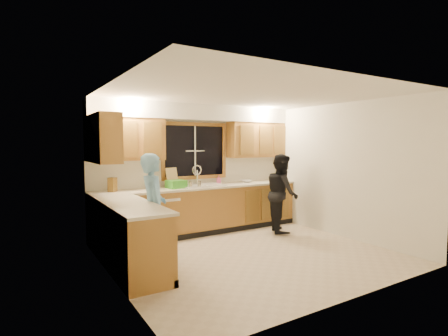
% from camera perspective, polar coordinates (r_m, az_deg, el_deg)
% --- Properties ---
extents(floor, '(4.20, 4.20, 0.00)m').
position_cam_1_polar(floor, '(5.70, 4.20, -13.85)').
color(floor, '#C5B197').
rests_on(floor, ground).
extents(ceiling, '(4.20, 4.20, 0.00)m').
position_cam_1_polar(ceiling, '(5.48, 4.34, 11.90)').
color(ceiling, white).
extents(wall_back, '(4.20, 0.00, 4.20)m').
position_cam_1_polar(wall_back, '(7.07, -4.80, -0.04)').
color(wall_back, silver).
rests_on(wall_back, ground).
extents(wall_left, '(0.00, 3.80, 3.80)m').
position_cam_1_polar(wall_left, '(4.55, -17.70, -2.45)').
color(wall_left, silver).
rests_on(wall_left, ground).
extents(wall_right, '(0.00, 3.80, 3.80)m').
position_cam_1_polar(wall_right, '(6.89, 18.56, -0.34)').
color(wall_right, silver).
rests_on(wall_right, ground).
extents(base_cabinets_back, '(4.20, 0.60, 0.88)m').
position_cam_1_polar(base_cabinets_back, '(6.91, -3.63, -6.90)').
color(base_cabinets_back, '#A97331').
rests_on(base_cabinets_back, ground).
extents(base_cabinets_left, '(0.60, 1.90, 0.88)m').
position_cam_1_polar(base_cabinets_left, '(5.11, -15.15, -10.95)').
color(base_cabinets_left, '#A97331').
rests_on(base_cabinets_left, ground).
extents(countertop_back, '(4.20, 0.63, 0.04)m').
position_cam_1_polar(countertop_back, '(6.82, -3.59, -3.13)').
color(countertop_back, beige).
rests_on(countertop_back, base_cabinets_back).
extents(countertop_left, '(0.63, 1.90, 0.04)m').
position_cam_1_polar(countertop_left, '(5.02, -15.08, -5.85)').
color(countertop_left, beige).
rests_on(countertop_left, base_cabinets_left).
extents(upper_cabinets_left, '(1.35, 0.33, 0.75)m').
position_cam_1_polar(upper_cabinets_left, '(6.37, -15.69, 4.56)').
color(upper_cabinets_left, '#A97331').
rests_on(upper_cabinets_left, wall_back).
extents(upper_cabinets_right, '(1.35, 0.33, 0.75)m').
position_cam_1_polar(upper_cabinets_right, '(7.67, 5.31, 4.57)').
color(upper_cabinets_right, '#A97331').
rests_on(upper_cabinets_right, wall_back).
extents(upper_cabinets_return, '(0.33, 0.90, 0.75)m').
position_cam_1_polar(upper_cabinets_return, '(5.65, -18.95, 4.59)').
color(upper_cabinets_return, '#A97331').
rests_on(upper_cabinets_return, wall_left).
extents(soffit, '(4.20, 0.35, 0.30)m').
position_cam_1_polar(soffit, '(6.92, -4.20, 9.00)').
color(soffit, silver).
rests_on(soffit, wall_back).
extents(window_frame, '(1.44, 0.03, 1.14)m').
position_cam_1_polar(window_frame, '(7.04, -4.79, 2.80)').
color(window_frame, black).
rests_on(window_frame, wall_back).
extents(sink, '(0.86, 0.52, 0.57)m').
position_cam_1_polar(sink, '(6.85, -3.67, -3.40)').
color(sink, silver).
rests_on(sink, countertop_back).
extents(dishwasher, '(0.60, 0.56, 0.82)m').
position_cam_1_polar(dishwasher, '(6.56, -10.22, -7.82)').
color(dishwasher, white).
rests_on(dishwasher, floor).
extents(stove, '(0.58, 0.75, 0.90)m').
position_cam_1_polar(stove, '(4.58, -13.07, -12.53)').
color(stove, white).
rests_on(stove, floor).
extents(man, '(0.49, 0.65, 1.61)m').
position_cam_1_polar(man, '(5.23, -11.47, -6.46)').
color(man, '#70AAD4').
rests_on(man, floor).
extents(woman, '(0.87, 0.94, 1.55)m').
position_cam_1_polar(woman, '(7.01, 9.43, -4.03)').
color(woman, black).
rests_on(woman, floor).
extents(knife_block, '(0.17, 0.17, 0.24)m').
position_cam_1_polar(knife_block, '(6.30, -17.75, -2.61)').
color(knife_block, olive).
rests_on(knife_block, countertop_back).
extents(cutting_board, '(0.29, 0.18, 0.36)m').
position_cam_1_polar(cutting_board, '(6.79, -8.49, -1.48)').
color(cutting_board, tan).
rests_on(cutting_board, countertop_back).
extents(dish_crate, '(0.35, 0.33, 0.15)m').
position_cam_1_polar(dish_crate, '(6.56, -7.82, -2.62)').
color(dish_crate, green).
rests_on(dish_crate, countertop_back).
extents(soap_bottle, '(0.11, 0.11, 0.18)m').
position_cam_1_polar(soap_bottle, '(7.14, -0.87, -1.90)').
color(soap_bottle, '#E45694').
rests_on(soap_bottle, countertop_back).
extents(bowl, '(0.24, 0.24, 0.06)m').
position_cam_1_polar(bowl, '(7.47, 3.63, -2.14)').
color(bowl, silver).
rests_on(bowl, countertop_back).
extents(can_left, '(0.09, 0.09, 0.12)m').
position_cam_1_polar(can_left, '(6.55, -5.51, -2.73)').
color(can_left, tan).
rests_on(can_left, countertop_back).
extents(can_right, '(0.08, 0.08, 0.12)m').
position_cam_1_polar(can_right, '(6.57, -4.06, -2.69)').
color(can_right, tan).
rests_on(can_right, countertop_back).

